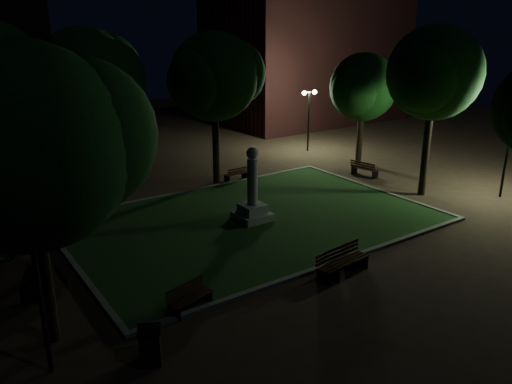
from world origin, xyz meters
The scene contains 22 objects.
ground centered at (0.00, 0.00, 0.00)m, with size 80.00×80.00×0.00m, color #473123.
lawn centered at (0.00, 2.00, 0.04)m, with size 15.00×10.00×0.08m, color #254B1B.
lawn_kerb centered at (0.00, 2.00, 0.06)m, with size 15.40×10.40×0.12m.
monument centered at (0.00, 2.00, 0.96)m, with size 1.40×1.40×3.20m.
building_far centered at (18.00, 20.00, 6.00)m, with size 16.00×10.00×12.00m, color #4F1E1E.
tree_west centered at (-9.16, -2.11, 5.30)m, with size 6.22×5.08×7.84m.
tree_north_wl centered at (-4.57, 8.59, 5.64)m, with size 5.48×4.48×7.88m.
tree_north_er centered at (1.66, 7.69, 5.60)m, with size 5.53×4.52×7.87m.
tree_ne centered at (10.78, 6.14, 4.65)m, with size 4.84×3.95×6.64m.
tree_east centered at (9.12, 0.14, 5.97)m, with size 5.42×4.43×8.19m.
tree_far_north centered at (-3.49, 12.08, 5.75)m, with size 5.79×4.72×8.12m.
lamppost_sw centered at (-9.66, -3.43, 3.09)m, with size 1.18×0.28×4.42m.
lamppost_se centered at (11.96, -2.30, 3.06)m, with size 1.18×0.28×4.37m.
lamppost_ne centered at (10.33, 10.51, 2.87)m, with size 1.18×0.28×4.05m.
bench_near_left centered at (-0.48, -3.72, 0.43)m, with size 1.72×0.83×0.91m.
bench_near_right centered at (-0.02, -3.72, 0.44)m, with size 1.74×0.74×0.93m.
bench_west_near centered at (-5.55, -2.81, 0.37)m, with size 1.52×0.84×0.79m.
bench_left_side centered at (-9.03, 1.01, 0.46)m, with size 1.14×1.88×0.98m.
bench_right_side centered at (9.02, 4.07, 0.41)m, with size 0.82×1.65×0.87m.
bench_far_side centered at (2.65, 7.46, 0.35)m, with size 1.39×0.57×0.75m.
trash_bin centered at (-7.50, -4.49, 0.49)m, with size 0.75×0.75×0.97m.
bicycle centered at (-8.85, 3.63, 0.50)m, with size 0.67×1.92×1.01m, color black.
Camera 1 is at (-11.33, -14.67, 8.03)m, focal length 35.00 mm.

